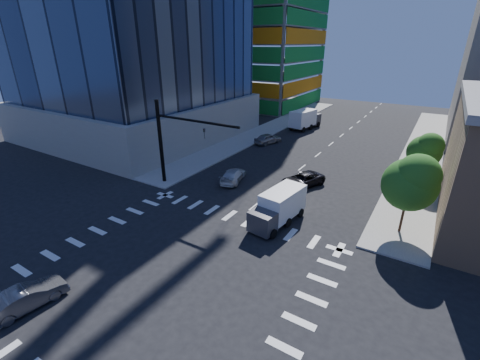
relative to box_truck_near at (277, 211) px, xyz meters
The scene contains 13 objects.
ground 10.54m from the box_truck_near, 107.91° to the right, with size 160.00×160.00×0.00m, color black.
road_markings 10.54m from the box_truck_near, 107.91° to the right, with size 20.00×20.00×0.01m, color silver.
sidewalk_ne 31.47m from the box_truck_near, 72.83° to the left, with size 5.00×60.00×0.15m, color gray.
sidewalk_nw 33.93m from the box_truck_near, 117.62° to the left, with size 5.00×60.00×0.15m, color gray.
signal_mast_nw 13.96m from the box_truck_near, behind, with size 10.20×0.40×9.00m.
tree_south 10.76m from the box_truck_near, 22.76° to the left, with size 4.16×4.16×6.82m.
tree_north 18.87m from the box_truck_near, 58.66° to the left, with size 3.54×3.52×5.78m.
car_nb_far 8.75m from the box_truck_near, 97.26° to the left, with size 2.44×5.29×1.47m, color black.
car_sb_near 10.16m from the box_truck_near, 144.73° to the left, with size 1.97×4.84×1.41m, color silver.
car_sb_mid 24.20m from the box_truck_near, 118.96° to the left, with size 1.87×4.65×1.58m, color #95969C.
car_sb_cross 18.37m from the box_truck_near, 116.82° to the right, with size 1.49×4.27×1.41m, color #54545A.
box_truck_near is the anchor object (origin of this frame).
box_truck_far 34.96m from the box_truck_near, 107.16° to the left, with size 3.87×6.93×3.44m.
Camera 1 is at (13.29, -12.22, 14.48)m, focal length 24.00 mm.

